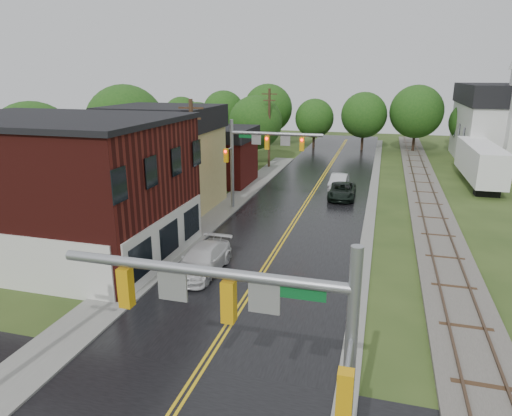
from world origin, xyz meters
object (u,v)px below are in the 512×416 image
at_px(traffic_signal_near, 259,326).
at_px(tree_left_e, 256,124).
at_px(tree_left_a, 35,148).
at_px(tree_left_c, 198,131).
at_px(church, 509,115).
at_px(suv_dark, 342,191).
at_px(utility_pole_b, 193,162).
at_px(brick_building, 58,187).
at_px(tree_left_b, 127,127).
at_px(utility_pole_c, 269,127).
at_px(pickup_white, 202,260).
at_px(semi_trailer, 480,161).
at_px(sedan_silver, 339,182).
at_px(traffic_signal_far, 258,149).

distance_m(traffic_signal_near, tree_left_e, 45.59).
bearing_deg(tree_left_a, tree_left_c, 71.57).
height_order(church, suv_dark, church).
height_order(utility_pole_b, tree_left_e, utility_pole_b).
height_order(brick_building, suv_dark, brick_building).
height_order(utility_pole_b, tree_left_b, tree_left_b).
distance_m(church, utility_pole_c, 28.54).
height_order(tree_left_c, pickup_white, tree_left_c).
relative_size(utility_pole_b, semi_trailer, 0.71).
relative_size(brick_building, utility_pole_c, 1.59).
xyz_separation_m(utility_pole_c, pickup_white, (3.60, -29.47, -3.98)).
bearing_deg(sedan_silver, tree_left_e, 139.31).
distance_m(utility_pole_c, suv_dark, 15.60).
distance_m(tree_left_c, semi_trailer, 29.27).
distance_m(sedan_silver, pickup_white, 21.82).
bearing_deg(utility_pole_b, tree_left_a, -179.55).
distance_m(tree_left_a, tree_left_b, 10.22).
bearing_deg(tree_left_c, church, 22.24).
xyz_separation_m(traffic_signal_near, sedan_silver, (-1.33, 33.68, -4.25)).
bearing_deg(pickup_white, semi_trailer, 57.09).
relative_size(tree_left_a, tree_left_e, 1.06).
relative_size(traffic_signal_near, tree_left_b, 0.76).
xyz_separation_m(brick_building, utility_pole_c, (5.68, 29.00, 0.57)).
relative_size(utility_pole_c, tree_left_c, 1.18).
height_order(brick_building, tree_left_e, brick_building).
bearing_deg(tree_left_c, tree_left_b, -116.56).
relative_size(tree_left_c, tree_left_e, 0.94).
height_order(traffic_signal_far, tree_left_b, tree_left_b).
bearing_deg(suv_dark, tree_left_b, -179.94).
relative_size(utility_pole_b, tree_left_c, 1.18).
distance_m(traffic_signal_near, sedan_silver, 33.97).
distance_m(church, tree_left_a, 51.01).
bearing_deg(suv_dark, tree_left_e, 129.41).
bearing_deg(utility_pole_b, traffic_signal_far, 56.32).
relative_size(utility_pole_c, pickup_white, 1.77).
distance_m(brick_building, tree_left_c, 24.94).
xyz_separation_m(tree_left_e, suv_dark, (11.62, -13.53, -4.14)).
distance_m(tree_left_c, suv_dark, 18.65).
relative_size(tree_left_c, semi_trailer, 0.60).
relative_size(tree_left_c, sedan_silver, 1.77).
xyz_separation_m(tree_left_c, sedan_silver, (15.99, -4.22, -3.80)).
height_order(pickup_white, semi_trailer, semi_trailer).
relative_size(church, sedan_silver, 4.62).
height_order(brick_building, church, church).
bearing_deg(brick_building, utility_pole_b, 50.93).
distance_m(tree_left_b, suv_dark, 21.23).
bearing_deg(tree_left_b, sedan_silver, 10.71).
bearing_deg(tree_left_c, sedan_silver, -14.77).
bearing_deg(church, brick_building, -129.98).
relative_size(church, traffic_signal_near, 2.72).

